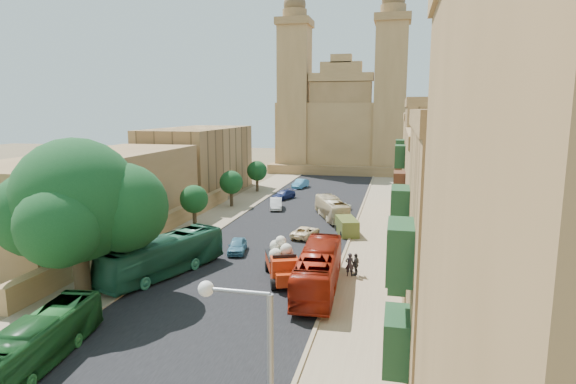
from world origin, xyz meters
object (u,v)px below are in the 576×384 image
at_px(olive_pickup, 347,226).
at_px(car_white_b, 343,207).
at_px(ficus_tree, 78,205).
at_px(street_tree_a, 136,229).
at_px(bus_green_south, 41,340).
at_px(bus_red_east, 318,270).
at_px(car_white_a, 276,204).
at_px(car_cream, 305,232).
at_px(street_tree_d, 257,171).
at_px(pedestrian_a, 350,265).
at_px(bus_green_north, 163,256).
at_px(church, 344,125).
at_px(street_tree_b, 194,199).
at_px(car_blue_b, 300,184).
at_px(pedestrian_c, 356,264).
at_px(red_truck, 282,262).
at_px(car_dkblue, 284,195).
at_px(street_tree_c, 231,183).
at_px(bus_cream_east, 332,209).
at_px(car_blue_a, 237,246).

relative_size(olive_pickup, car_white_b, 1.28).
xyz_separation_m(ficus_tree, street_tree_a, (-0.60, 7.99, -3.67)).
xyz_separation_m(bus_green_south, bus_red_east, (12.13, 13.04, 0.29)).
xyz_separation_m(car_white_a, car_cream, (6.34, -12.82, -0.14)).
bearing_deg(street_tree_a, street_tree_d, 90.00).
relative_size(street_tree_d, pedestrian_a, 2.57).
bearing_deg(bus_green_north, church, 104.17).
bearing_deg(bus_green_south, bus_green_north, 83.76).
bearing_deg(ficus_tree, street_tree_b, 91.71).
relative_size(car_cream, car_white_b, 1.19).
relative_size(car_blue_b, pedestrian_c, 2.42).
bearing_deg(olive_pickup, car_white_a, 134.09).
bearing_deg(car_blue_b, pedestrian_a, -63.47).
height_order(red_truck, car_dkblue, red_truck).
relative_size(church, pedestrian_a, 19.36).
xyz_separation_m(street_tree_c, bus_green_north, (3.88, -26.72, -1.62)).
xyz_separation_m(street_tree_d, car_cream, (12.57, -25.33, -2.66)).
distance_m(church, street_tree_a, 67.69).
bearing_deg(car_dkblue, bus_green_south, -70.97).
height_order(church, ficus_tree, church).
distance_m(church, street_tree_d, 32.81).
bearing_deg(red_truck, street_tree_d, 109.22).
relative_size(olive_pickup, bus_cream_east, 0.50).
bearing_deg(car_white_a, red_truck, -88.63).
bearing_deg(bus_cream_east, pedestrian_a, 79.76).
bearing_deg(car_white_b, bus_green_south, 89.59).
distance_m(red_truck, car_dkblue, 33.02).
relative_size(street_tree_a, car_blue_b, 0.98).
height_order(ficus_tree, car_blue_a, ficus_tree).
relative_size(bus_green_south, car_white_b, 2.60).
distance_m(street_tree_b, olive_pickup, 16.69).
bearing_deg(car_dkblue, bus_cream_east, -31.41).
distance_m(bus_cream_east, car_blue_a, 16.68).
bearing_deg(car_blue_a, bus_green_south, -111.63).
bearing_deg(car_blue_a, car_blue_b, 80.62).
xyz_separation_m(street_tree_d, red_truck, (13.13, -37.67, -1.82)).
distance_m(ficus_tree, street_tree_b, 20.28).
bearing_deg(pedestrian_a, olive_pickup, -96.45).
height_order(street_tree_a, car_cream, street_tree_a).
bearing_deg(street_tree_a, ficus_tree, -85.72).
height_order(street_tree_d, car_blue_a, street_tree_d).
height_order(bus_cream_east, pedestrian_a, bus_cream_east).
bearing_deg(car_blue_b, bus_green_north, -82.79).
bearing_deg(pedestrian_c, street_tree_a, -68.41).
xyz_separation_m(street_tree_c, pedestrian_a, (18.04, -23.79, -2.26)).
bearing_deg(ficus_tree, pedestrian_c, 25.30).
bearing_deg(pedestrian_c, street_tree_d, -132.36).
bearing_deg(church, street_tree_b, -100.38).
distance_m(car_blue_a, pedestrian_a, 11.24).
relative_size(bus_green_north, car_blue_a, 2.99).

